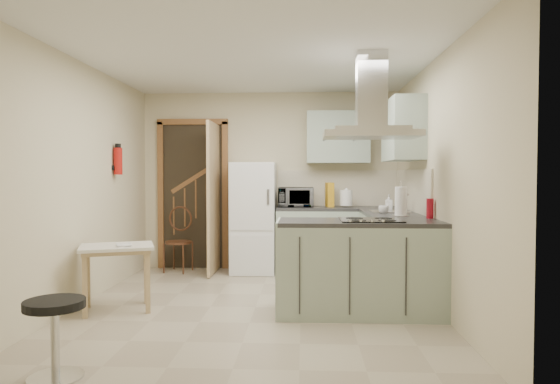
# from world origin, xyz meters

# --- Properties ---
(floor) EXTENTS (4.20, 4.20, 0.00)m
(floor) POSITION_xyz_m (0.00, 0.00, 0.00)
(floor) COLOR tan
(floor) RESTS_ON ground
(ceiling) EXTENTS (4.20, 4.20, 0.00)m
(ceiling) POSITION_xyz_m (0.00, 0.00, 2.50)
(ceiling) COLOR silver
(ceiling) RESTS_ON back_wall
(back_wall) EXTENTS (3.60, 0.00, 3.60)m
(back_wall) POSITION_xyz_m (0.00, 2.10, 1.25)
(back_wall) COLOR beige
(back_wall) RESTS_ON floor
(left_wall) EXTENTS (0.00, 4.20, 4.20)m
(left_wall) POSITION_xyz_m (-1.80, 0.00, 1.25)
(left_wall) COLOR beige
(left_wall) RESTS_ON floor
(right_wall) EXTENTS (0.00, 4.20, 4.20)m
(right_wall) POSITION_xyz_m (1.80, 0.00, 1.25)
(right_wall) COLOR beige
(right_wall) RESTS_ON floor
(doorway) EXTENTS (1.10, 0.12, 2.10)m
(doorway) POSITION_xyz_m (-1.10, 2.07, 1.05)
(doorway) COLOR brown
(doorway) RESTS_ON floor
(fridge) EXTENTS (0.60, 0.60, 1.50)m
(fridge) POSITION_xyz_m (-0.20, 1.80, 0.75)
(fridge) COLOR white
(fridge) RESTS_ON floor
(counter_back) EXTENTS (1.08, 0.60, 0.90)m
(counter_back) POSITION_xyz_m (0.66, 1.80, 0.45)
(counter_back) COLOR #9EB2A0
(counter_back) RESTS_ON floor
(counter_right) EXTENTS (0.60, 1.95, 0.90)m
(counter_right) POSITION_xyz_m (1.50, 1.12, 0.45)
(counter_right) COLOR #9EB2A0
(counter_right) RESTS_ON floor
(splashback) EXTENTS (1.68, 0.02, 0.50)m
(splashback) POSITION_xyz_m (0.96, 2.09, 1.15)
(splashback) COLOR beige
(splashback) RESTS_ON counter_back
(wall_cabinet_back) EXTENTS (0.85, 0.35, 0.70)m
(wall_cabinet_back) POSITION_xyz_m (0.95, 1.93, 1.85)
(wall_cabinet_back) COLOR #9EB2A0
(wall_cabinet_back) RESTS_ON back_wall
(wall_cabinet_right) EXTENTS (0.35, 0.90, 0.70)m
(wall_cabinet_right) POSITION_xyz_m (1.62, 0.85, 1.85)
(wall_cabinet_right) COLOR #9EB2A0
(wall_cabinet_right) RESTS_ON right_wall
(peninsula) EXTENTS (1.55, 0.65, 0.90)m
(peninsula) POSITION_xyz_m (1.02, -0.18, 0.45)
(peninsula) COLOR #9EB2A0
(peninsula) RESTS_ON floor
(hob) EXTENTS (0.58, 0.50, 0.01)m
(hob) POSITION_xyz_m (1.12, -0.18, 0.91)
(hob) COLOR black
(hob) RESTS_ON peninsula
(extractor_hood) EXTENTS (0.90, 0.55, 0.10)m
(extractor_hood) POSITION_xyz_m (1.12, -0.18, 1.72)
(extractor_hood) COLOR silver
(extractor_hood) RESTS_ON ceiling
(sink) EXTENTS (0.45, 0.40, 0.01)m
(sink) POSITION_xyz_m (1.50, 0.95, 0.91)
(sink) COLOR silver
(sink) RESTS_ON counter_right
(fire_extinguisher) EXTENTS (0.10, 0.10, 0.32)m
(fire_extinguisher) POSITION_xyz_m (-1.74, 0.90, 1.50)
(fire_extinguisher) COLOR #B2140F
(fire_extinguisher) RESTS_ON left_wall
(drop_leaf_table) EXTENTS (0.82, 0.72, 0.65)m
(drop_leaf_table) POSITION_xyz_m (-1.35, -0.18, 0.32)
(drop_leaf_table) COLOR tan
(drop_leaf_table) RESTS_ON floor
(bentwood_chair) EXTENTS (0.43, 0.43, 0.81)m
(bentwood_chair) POSITION_xyz_m (-1.24, 1.79, 0.41)
(bentwood_chair) COLOR #442A16
(bentwood_chair) RESTS_ON floor
(stool) EXTENTS (0.39, 0.39, 0.52)m
(stool) POSITION_xyz_m (-1.14, -1.81, 0.26)
(stool) COLOR black
(stool) RESTS_ON floor
(microwave) EXTENTS (0.48, 0.33, 0.26)m
(microwave) POSITION_xyz_m (0.38, 1.84, 1.03)
(microwave) COLOR black
(microwave) RESTS_ON counter_back
(kettle) EXTENTS (0.18, 0.18, 0.25)m
(kettle) POSITION_xyz_m (1.06, 1.79, 1.03)
(kettle) COLOR white
(kettle) RESTS_ON counter_back
(cereal_box) EXTENTS (0.11, 0.23, 0.33)m
(cereal_box) POSITION_xyz_m (0.84, 1.89, 1.07)
(cereal_box) COLOR gold
(cereal_box) RESTS_ON counter_back
(soap_bottle) EXTENTS (0.10, 0.10, 0.19)m
(soap_bottle) POSITION_xyz_m (1.54, 1.27, 1.00)
(soap_bottle) COLOR #B6B6C3
(soap_bottle) RESTS_ON counter_right
(paper_towel) EXTENTS (0.13, 0.13, 0.32)m
(paper_towel) POSITION_xyz_m (1.51, 0.34, 1.06)
(paper_towel) COLOR white
(paper_towel) RESTS_ON counter_right
(cup) EXTENTS (0.15, 0.15, 0.09)m
(cup) POSITION_xyz_m (1.39, 0.69, 0.95)
(cup) COLOR white
(cup) RESTS_ON counter_right
(red_bottle) EXTENTS (0.08, 0.08, 0.20)m
(red_bottle) POSITION_xyz_m (1.75, 0.08, 1.00)
(red_bottle) COLOR #A70E1E
(red_bottle) RESTS_ON peninsula
(book) EXTENTS (0.21, 0.23, 0.09)m
(book) POSITION_xyz_m (-1.33, -0.24, 0.69)
(book) COLOR #94313D
(book) RESTS_ON drop_leaf_table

